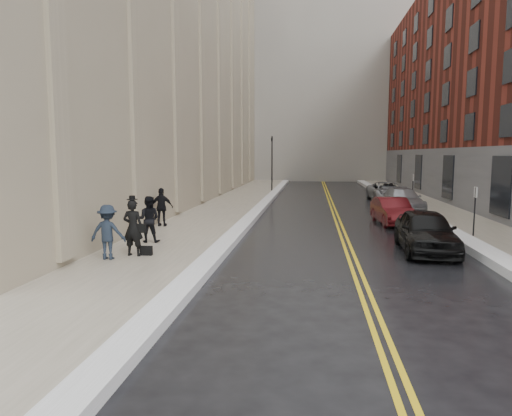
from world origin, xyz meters
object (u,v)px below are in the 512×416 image
(car_black, at_px, (426,231))
(pedestrian_b, at_px, (108,232))
(car_maroon, at_px, (392,211))
(pedestrian_main, at_px, (133,228))
(car_silver_near, at_px, (403,200))
(car_silver_far, at_px, (387,192))
(pedestrian_c, at_px, (162,207))
(pedestrian_a, at_px, (149,219))

(car_black, relative_size, pedestrian_b, 2.55)
(car_black, distance_m, car_maroon, 6.69)
(car_black, height_order, pedestrian_main, pedestrian_main)
(pedestrian_b, bearing_deg, car_silver_near, -130.71)
(car_maroon, bearing_deg, pedestrian_b, -142.60)
(car_black, relative_size, car_silver_far, 0.87)
(car_black, bearing_deg, pedestrian_c, 163.78)
(car_black, height_order, pedestrian_c, pedestrian_c)
(pedestrian_main, relative_size, pedestrian_b, 1.07)
(pedestrian_c, bearing_deg, pedestrian_main, 96.70)
(car_silver_far, height_order, pedestrian_b, pedestrian_b)
(pedestrian_a, xyz_separation_m, pedestrian_c, (-0.78, 3.90, 0.01))
(car_silver_far, xyz_separation_m, pedestrian_c, (-12.82, -14.75, 0.34))
(pedestrian_a, xyz_separation_m, pedestrian_b, (-0.29, -2.97, -0.01))
(car_maroon, height_order, car_silver_near, car_silver_near)
(car_black, distance_m, pedestrian_c, 11.90)
(car_maroon, height_order, pedestrian_b, pedestrian_b)
(pedestrian_c, bearing_deg, pedestrian_b, 90.69)
(pedestrian_c, bearing_deg, pedestrian_a, 97.91)
(car_silver_near, bearing_deg, pedestrian_main, -131.06)
(car_maroon, height_order, car_silver_far, car_silver_far)
(car_black, height_order, car_maroon, car_black)
(pedestrian_c, bearing_deg, car_silver_far, -134.35)
(car_silver_near, height_order, car_silver_far, car_silver_far)
(car_silver_near, xyz_separation_m, car_silver_far, (0.00, 6.05, 0.01))
(car_black, height_order, pedestrian_a, pedestrian_a)
(car_silver_near, relative_size, pedestrian_c, 2.69)
(car_black, xyz_separation_m, car_silver_near, (1.54, 12.47, -0.07))
(car_silver_far, relative_size, pedestrian_main, 2.73)
(pedestrian_main, relative_size, pedestrian_a, 1.06)
(pedestrian_b, bearing_deg, pedestrian_main, -139.30)
(car_maroon, xyz_separation_m, pedestrian_b, (-10.74, -9.79, 0.37))
(car_silver_near, distance_m, pedestrian_b, 19.87)
(pedestrian_a, bearing_deg, car_silver_far, -127.43)
(car_silver_near, relative_size, pedestrian_b, 2.74)
(pedestrian_a, bearing_deg, car_maroon, -151.43)
(pedestrian_a, height_order, pedestrian_b, pedestrian_a)
(car_silver_far, bearing_deg, pedestrian_c, -135.00)
(car_silver_far, xyz_separation_m, pedestrian_b, (-12.34, -21.62, 0.32))
(car_silver_far, relative_size, pedestrian_c, 2.87)
(car_silver_near, relative_size, car_silver_far, 0.94)
(car_maroon, relative_size, pedestrian_a, 2.29)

